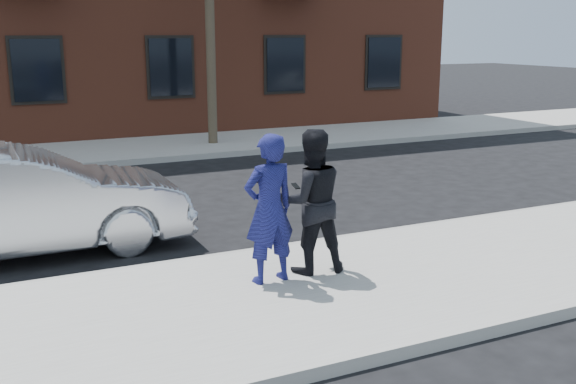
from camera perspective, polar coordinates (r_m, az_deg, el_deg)
ground at (r=8.00m, az=-10.79°, el=-10.66°), size 100.00×100.00×0.00m
near_sidewalk at (r=7.75m, az=-10.32°, el=-10.86°), size 50.00×3.50×0.15m
near_curb at (r=9.38m, az=-13.27°, el=-6.64°), size 50.00×0.10×0.15m
far_sidewalk at (r=18.71m, az=-19.75°, el=2.89°), size 50.00×3.50×0.15m
far_curb at (r=16.94m, az=-19.09°, el=1.92°), size 50.00×0.10×0.15m
silver_sedan at (r=10.60m, az=-21.72°, el=-0.82°), size 4.86×1.70×1.60m
man_hoodie at (r=8.34m, az=-1.60°, el=-1.44°), size 0.74×0.54×1.89m
man_peacoat at (r=8.71m, az=1.95°, el=-0.81°), size 1.02×0.85×1.89m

